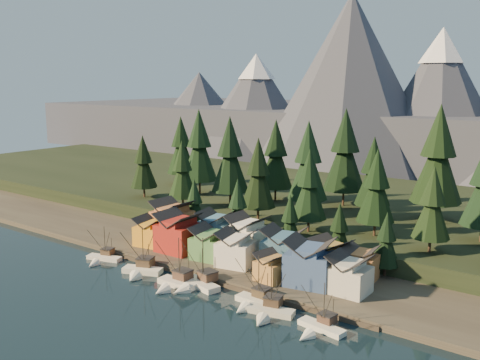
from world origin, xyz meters
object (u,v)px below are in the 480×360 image
Objects in this scene: boat_1 at (140,264)px; house_front_1 at (178,231)px; boat_4 at (254,295)px; boat_5 at (268,306)px; house_back_1 at (216,228)px; boat_6 at (318,323)px; house_front_0 at (151,230)px; boat_2 at (174,277)px; boat_3 at (197,278)px; boat_0 at (102,254)px; house_back_0 at (172,218)px.

house_front_1 is at bearing 75.39° from boat_1.
boat_5 is at bearing -21.28° from boat_4.
boat_1 is at bearing -107.46° from house_back_1.
boat_6 is 63.04m from house_front_0.
boat_3 reaches higher than boat_2.
boat_1 is at bearing -19.40° from boat_0.
house_front_1 reaches higher than house_back_1.
boat_6 is 66.27m from house_back_0.
house_back_0 is at bearing 156.28° from boat_3.
boat_2 is (12.41, -1.27, -0.06)m from boat_1.
house_front_0 is (-60.81, 16.19, 3.81)m from boat_6.
boat_1 is 16.35m from house_front_1.
boat_1 is 1.09× the size of boat_4.
boat_5 is (53.31, -1.75, 0.42)m from boat_0.
boat_0 is 0.99× the size of house_front_1.
house_front_1 is at bearing -5.83° from house_front_0.
house_front_1 reaches higher than boat_5.
boat_4 is at bearing -18.94° from boat_1.
boat_4 is at bearing -25.90° from house_back_0.
boat_4 is (32.74, 1.32, -0.30)m from boat_1.
boat_3 is at bearing 32.95° from boat_2.
boat_2 reaches higher than house_front_0.
boat_0 is 23.98m from house_back_0.
boat_5 is (25.48, 0.27, -0.31)m from boat_2.
boat_2 reaches higher than house_back_1.
house_front_0 is at bearing 172.78° from boat_6.
house_front_1 reaches higher than boat_2.
boat_5 reaches higher than house_front_0.
house_front_1 is (-39.71, 16.61, 4.85)m from boat_5.
house_back_0 is 15.14m from house_back_1.
boat_1 is at bearing -160.62° from boat_3.
boat_2 is 35.20m from house_back_0.
house_front_1 is at bearing 160.48° from boat_4.
boat_5 is 43.59m from house_back_1.
boat_4 is (48.16, 0.57, 0.48)m from boat_0.
boat_3 is 1.27× the size of house_back_1.
boat_4 is 46.43m from house_front_0.
boat_5 is at bearing 1.07° from boat_2.
boat_6 is 1.01× the size of house_front_1.
boat_1 is at bearing -173.69° from boat_6.
house_front_1 is at bearing 157.06° from boat_3.
house_back_0 is (-28.61, 22.29, 4.77)m from boat_3.
house_back_0 is (-11.82, 23.81, 4.70)m from boat_1.
boat_3 is (16.79, 1.52, -0.08)m from boat_1.
house_back_1 is at bearing 24.89° from house_front_0.
house_front_1 reaches higher than boat_4.
boat_4 is 37.71m from house_front_1.
boat_1 is 1.10× the size of boat_5.
boat_1 reaches higher than house_back_1.
boat_4 is 1.07× the size of house_back_0.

